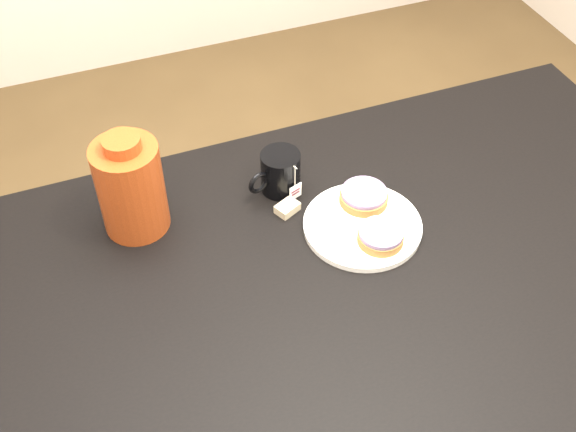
{
  "coord_description": "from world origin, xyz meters",
  "views": [
    {
      "loc": [
        -0.46,
        -0.74,
        1.76
      ],
      "look_at": [
        -0.12,
        0.13,
        0.81
      ],
      "focal_mm": 45.0,
      "sensor_mm": 36.0,
      "label": 1
    }
  ],
  "objects_px": {
    "mug": "(280,172)",
    "teabag_pouch": "(287,208)",
    "plate": "(362,225)",
    "bagel_back": "(364,196)",
    "table": "(373,298)",
    "bagel_package": "(131,187)",
    "bagel_front": "(381,236)"
  },
  "relations": [
    {
      "from": "mug",
      "to": "teabag_pouch",
      "type": "height_order",
      "value": "mug"
    },
    {
      "from": "plate",
      "to": "mug",
      "type": "bearing_deg",
      "value": 124.22
    },
    {
      "from": "plate",
      "to": "teabag_pouch",
      "type": "height_order",
      "value": "teabag_pouch"
    },
    {
      "from": "bagel_back",
      "to": "mug",
      "type": "bearing_deg",
      "value": 142.51
    },
    {
      "from": "mug",
      "to": "teabag_pouch",
      "type": "bearing_deg",
      "value": -117.48
    },
    {
      "from": "table",
      "to": "teabag_pouch",
      "type": "distance_m",
      "value": 0.24
    },
    {
      "from": "plate",
      "to": "bagel_package",
      "type": "height_order",
      "value": "bagel_package"
    },
    {
      "from": "mug",
      "to": "bagel_package",
      "type": "relative_size",
      "value": 0.61
    },
    {
      "from": "table",
      "to": "bagel_back",
      "type": "bearing_deg",
      "value": 73.76
    },
    {
      "from": "plate",
      "to": "teabag_pouch",
      "type": "distance_m",
      "value": 0.15
    },
    {
      "from": "bagel_front",
      "to": "teabag_pouch",
      "type": "relative_size",
      "value": 2.72
    },
    {
      "from": "teabag_pouch",
      "to": "mug",
      "type": "bearing_deg",
      "value": 82.05
    },
    {
      "from": "bagel_front",
      "to": "bagel_package",
      "type": "xyz_separation_m",
      "value": [
        -0.41,
        0.22,
        0.07
      ]
    },
    {
      "from": "plate",
      "to": "teabag_pouch",
      "type": "xyz_separation_m",
      "value": [
        -0.12,
        0.09,
        0.0
      ]
    },
    {
      "from": "mug",
      "to": "teabag_pouch",
      "type": "relative_size",
      "value": 2.85
    },
    {
      "from": "bagel_back",
      "to": "bagel_package",
      "type": "xyz_separation_m",
      "value": [
        -0.43,
        0.11,
        0.07
      ]
    },
    {
      "from": "plate",
      "to": "mug",
      "type": "xyz_separation_m",
      "value": [
        -0.11,
        0.16,
        0.04
      ]
    },
    {
      "from": "plate",
      "to": "teabag_pouch",
      "type": "relative_size",
      "value": 5.09
    },
    {
      "from": "plate",
      "to": "table",
      "type": "bearing_deg",
      "value": -100.37
    },
    {
      "from": "bagel_back",
      "to": "teabag_pouch",
      "type": "height_order",
      "value": "bagel_back"
    },
    {
      "from": "bagel_front",
      "to": "teabag_pouch",
      "type": "distance_m",
      "value": 0.2
    },
    {
      "from": "table",
      "to": "bagel_package",
      "type": "distance_m",
      "value": 0.5
    },
    {
      "from": "table",
      "to": "teabag_pouch",
      "type": "height_order",
      "value": "teabag_pouch"
    },
    {
      "from": "bagel_back",
      "to": "bagel_front",
      "type": "distance_m",
      "value": 0.11
    },
    {
      "from": "teabag_pouch",
      "to": "bagel_back",
      "type": "bearing_deg",
      "value": -14.97
    },
    {
      "from": "table",
      "to": "bagel_package",
      "type": "height_order",
      "value": "bagel_package"
    },
    {
      "from": "plate",
      "to": "mug",
      "type": "distance_m",
      "value": 0.2
    },
    {
      "from": "plate",
      "to": "bagel_front",
      "type": "distance_m",
      "value": 0.06
    },
    {
      "from": "plate",
      "to": "mug",
      "type": "height_order",
      "value": "mug"
    },
    {
      "from": "table",
      "to": "bagel_back",
      "type": "relative_size",
      "value": 10.4
    },
    {
      "from": "table",
      "to": "teabag_pouch",
      "type": "xyz_separation_m",
      "value": [
        -0.1,
        0.2,
        0.09
      ]
    },
    {
      "from": "plate",
      "to": "bagel_back",
      "type": "relative_size",
      "value": 1.7
    }
  ]
}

